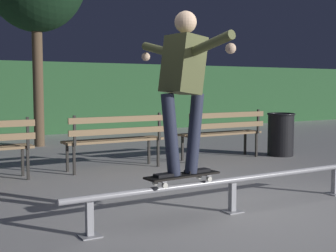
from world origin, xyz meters
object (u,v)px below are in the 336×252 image
object	(u,v)px
skateboard	(183,176)
skateboarder	(183,78)
grind_rail	(232,185)
trash_can	(281,134)
park_bench_left_center	(116,136)
park_bench_right_center	(223,129)

from	to	relation	value
skateboard	skateboarder	distance (m)	0.94
grind_rail	trash_can	bearing A→B (deg)	39.30
skateboard	grind_rail	bearing A→B (deg)	0.00
grind_rail	trash_can	size ratio (longest dim) A/B	4.60
skateboard	park_bench_left_center	xyz separation A→B (m)	(0.55, 2.82, 0.10)
park_bench_left_center	skateboard	bearing A→B (deg)	-101.08
grind_rail	skateboard	distance (m)	0.63
grind_rail	park_bench_left_center	xyz separation A→B (m)	(-0.06, 2.82, 0.26)
grind_rail	skateboard	xyz separation A→B (m)	(-0.61, 0.00, 0.16)
grind_rail	park_bench_left_center	world-z (taller)	park_bench_left_center
skateboard	park_bench_left_center	distance (m)	2.88
skateboard	trash_can	world-z (taller)	trash_can
grind_rail	skateboarder	bearing A→B (deg)	179.98
skateboard	skateboarder	xyz separation A→B (m)	(0.00, 0.00, 0.94)
park_bench_right_center	trash_can	size ratio (longest dim) A/B	2.00
skateboard	skateboarder	size ratio (longest dim) A/B	0.51
skateboarder	grind_rail	bearing A→B (deg)	-0.02
skateboard	trash_can	xyz separation A→B (m)	(3.83, 2.64, -0.03)
park_bench_left_center	trash_can	distance (m)	3.29
skateboard	park_bench_left_center	bearing A→B (deg)	78.92
skateboard	trash_can	distance (m)	4.65
grind_rail	skateboard	size ratio (longest dim) A/B	4.64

